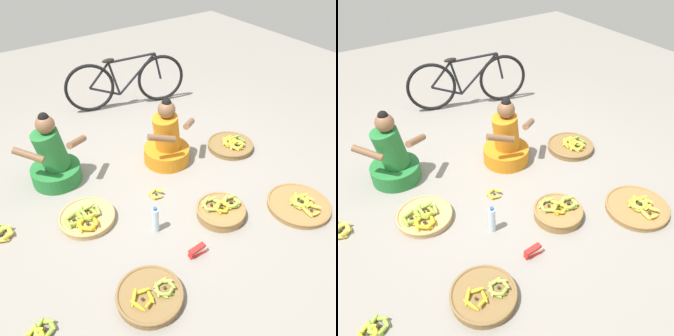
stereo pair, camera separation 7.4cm
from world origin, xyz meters
The scene contains 13 objects.
ground_plane centered at (0.00, 0.00, 0.00)m, with size 10.00×10.00×0.00m, color gray.
vendor_woman_front centered at (0.33, 0.30, 0.25)m, with size 0.71×0.52×0.79m.
vendor_woman_behind centered at (-0.84, 0.68, 0.27)m, with size 0.75×0.52×0.82m.
bicycle_leaning centered at (0.63, 1.74, 0.36)m, with size 1.65×0.51×0.73m.
banana_basket_front_right centered at (0.95, -1.09, 0.04)m, with size 0.61×0.61×0.13m.
banana_basket_near_vendor centered at (0.25, -0.73, 0.06)m, with size 0.47×0.47×0.17m.
banana_basket_back_right centered at (-0.84, -0.06, 0.05)m, with size 0.53×0.53×0.14m.
banana_basket_mid_left centered at (-0.80, -1.10, 0.05)m, with size 0.52×0.52×0.14m.
banana_basket_near_bicycle centered at (1.11, 0.06, 0.05)m, with size 0.55×0.55×0.14m.
loose_bananas_front_left centered at (-0.11, -0.14, 0.02)m, with size 0.15×0.15×0.08m.
loose_bananas_back_left centered at (-1.58, -0.89, 0.03)m, with size 0.25×0.20×0.08m.
water_bottle centered at (-0.37, -0.54, 0.13)m, with size 0.06×0.06×0.29m.
packet_carton_stack centered at (-0.23, -0.97, 0.04)m, with size 0.18×0.07×0.09m.
Camera 1 is at (-1.59, -2.47, 2.50)m, focal length 38.54 mm.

